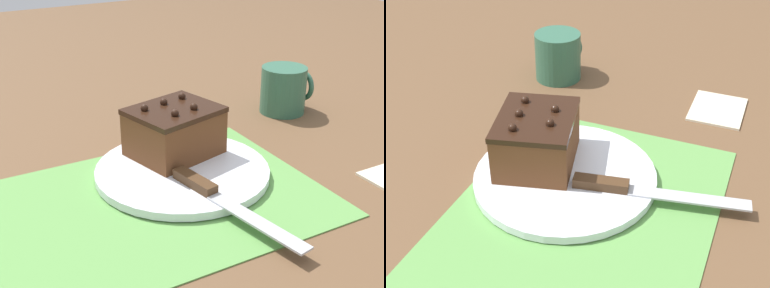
# 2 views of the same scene
# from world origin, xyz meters

# --- Properties ---
(ground_plane) EXTENTS (3.00, 3.00, 0.00)m
(ground_plane) POSITION_xyz_m (0.00, 0.00, 0.00)
(ground_plane) COLOR brown
(placemat_woven) EXTENTS (0.46, 0.34, 0.00)m
(placemat_woven) POSITION_xyz_m (0.00, 0.00, 0.00)
(placemat_woven) COLOR #609E4C
(placemat_woven) RESTS_ON ground_plane
(cake_plate) EXTENTS (0.26, 0.26, 0.01)m
(cake_plate) POSITION_xyz_m (0.07, 0.05, 0.01)
(cake_plate) COLOR white
(cake_plate) RESTS_ON placemat_woven
(chocolate_cake) EXTENTS (0.15, 0.14, 0.09)m
(chocolate_cake) POSITION_xyz_m (0.08, 0.10, 0.05)
(chocolate_cake) COLOR brown
(chocolate_cake) RESTS_ON cake_plate
(serving_knife) EXTENTS (0.06, 0.24, 0.01)m
(serving_knife) POSITION_xyz_m (0.06, -0.05, 0.02)
(serving_knife) COLOR #472D19
(serving_knife) RESTS_ON cake_plate
(coffee_mug) EXTENTS (0.10, 0.09, 0.09)m
(coffee_mug) POSITION_xyz_m (0.37, 0.19, 0.05)
(coffee_mug) COLOR #33664C
(coffee_mug) RESTS_ON ground_plane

